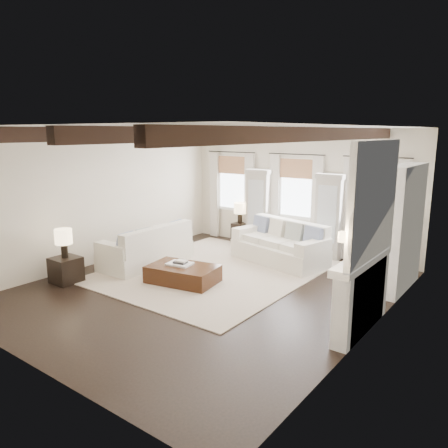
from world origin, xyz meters
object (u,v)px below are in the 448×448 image
Objects in this scene: ottoman at (183,274)px; side_table_back at (240,233)px; sofa_back at (281,246)px; sofa_left at (148,249)px; side_table_front at (66,270)px.

side_table_back is at bearing 95.30° from ottoman.
ottoman is 3.64m from side_table_back.
sofa_left is (-2.40, -2.10, -0.01)m from sofa_back.
sofa_back is 4.94m from side_table_front.
side_table_front is at bearing -154.31° from ottoman.
sofa_back is 2.71m from ottoman.
sofa_left reaches higher than ottoman.
ottoman is 2.62× the size of side_table_front.
sofa_back reaches higher than side_table_front.
sofa_back is 4.64× the size of side_table_front.
side_table_front reaches higher than ottoman.
ottoman is at bearing -74.38° from side_table_back.
sofa_back is 2.11m from side_table_back.
side_table_back is (0.52, 3.05, -0.10)m from sofa_left.
sofa_left is 3.10m from side_table_back.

